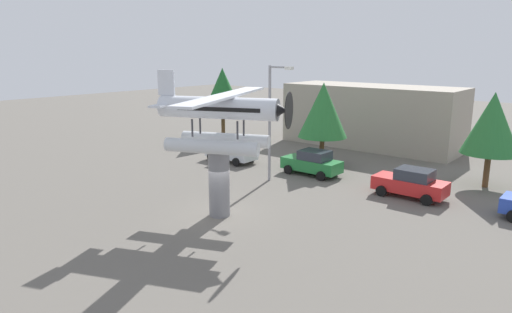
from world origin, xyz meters
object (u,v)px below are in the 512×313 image
(floatplane_monument, at_px, (220,117))
(car_near_silver, at_px, (232,151))
(streetlight_primary, at_px, (272,115))
(tree_west, at_px, (223,92))
(tree_east, at_px, (323,110))
(car_mid_green, at_px, (312,163))
(car_far_red, at_px, (411,183))
(tree_center_back, at_px, (492,124))
(display_pedestal, at_px, (219,183))
(storefront_building, at_px, (371,116))

(floatplane_monument, relative_size, car_near_silver, 2.38)
(streetlight_primary, relative_size, tree_west, 1.09)
(streetlight_primary, xyz_separation_m, tree_west, (-12.42, 8.31, 0.29))
(tree_west, height_order, tree_east, tree_west)
(car_mid_green, height_order, tree_west, tree_west)
(streetlight_primary, distance_m, tree_east, 5.86)
(car_far_red, xyz_separation_m, tree_center_back, (2.88, 5.14, 3.22))
(display_pedestal, relative_size, tree_east, 0.57)
(car_near_silver, xyz_separation_m, tree_west, (-6.64, 6.00, 3.85))
(display_pedestal, bearing_deg, floatplane_monument, 23.42)
(streetlight_primary, bearing_deg, car_mid_green, 67.84)
(car_far_red, relative_size, streetlight_primary, 0.55)
(display_pedestal, distance_m, car_mid_green, 10.08)
(car_near_silver, height_order, tree_east, tree_east)
(car_far_red, xyz_separation_m, tree_east, (-8.24, 3.37, 3.32))
(car_mid_green, relative_size, tree_west, 0.60)
(floatplane_monument, bearing_deg, car_mid_green, 71.36)
(floatplane_monument, xyz_separation_m, tree_west, (-14.49, 15.24, -0.49))
(car_near_silver, height_order, tree_center_back, tree_center_back)
(car_mid_green, distance_m, storefront_building, 12.22)
(tree_west, bearing_deg, display_pedestal, -46.77)
(floatplane_monument, distance_m, car_mid_green, 10.90)
(streetlight_primary, relative_size, storefront_building, 0.49)
(floatplane_monument, distance_m, car_near_silver, 12.88)
(tree_east, bearing_deg, streetlight_primary, -92.54)
(floatplane_monument, height_order, storefront_building, floatplane_monument)
(tree_east, bearing_deg, floatplane_monument, -81.93)
(tree_west, distance_m, tree_center_back, 23.82)
(car_far_red, bearing_deg, tree_east, -22.26)
(storefront_building, bearing_deg, display_pedestal, -84.31)
(car_near_silver, bearing_deg, storefront_building, -113.54)
(car_far_red, xyz_separation_m, tree_west, (-20.92, 5.84, 3.85))
(car_mid_green, distance_m, tree_center_back, 11.58)
(tree_east, bearing_deg, tree_center_back, 9.01)
(car_near_silver, bearing_deg, car_mid_green, -174.10)
(car_mid_green, distance_m, tree_west, 15.14)
(car_far_red, bearing_deg, storefront_building, -55.12)
(floatplane_monument, distance_m, streetlight_primary, 7.27)
(car_far_red, distance_m, streetlight_primary, 9.54)
(floatplane_monument, relative_size, tree_center_back, 1.65)
(floatplane_monument, distance_m, tree_center_back, 17.30)
(car_near_silver, xyz_separation_m, car_far_red, (14.28, 0.17, 0.00))
(car_near_silver, distance_m, tree_east, 7.75)
(display_pedestal, relative_size, car_mid_green, 0.85)
(car_mid_green, height_order, tree_center_back, tree_center_back)
(car_near_silver, relative_size, car_mid_green, 1.00)
(tree_east, bearing_deg, car_near_silver, -149.63)
(car_far_red, relative_size, tree_center_back, 0.69)
(tree_west, relative_size, tree_east, 1.11)
(display_pedestal, relative_size, tree_center_back, 0.59)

